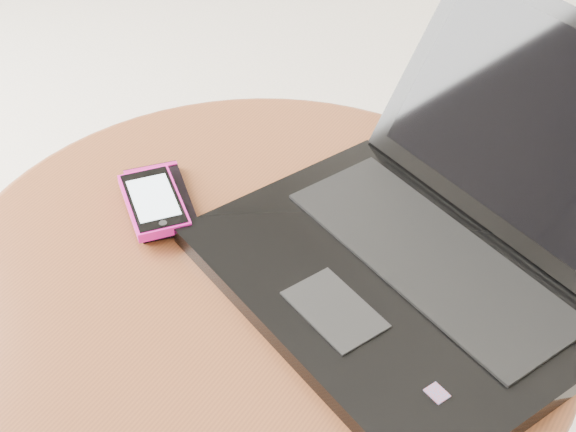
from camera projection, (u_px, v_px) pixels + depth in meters
The scene contains 4 objects.
table at pixel (261, 343), 0.98m from camera, with size 0.69×0.69×0.55m.
laptop at pixel (435, 240), 0.88m from camera, with size 0.51×0.52×0.23m.
phone_black at pixel (160, 200), 0.99m from camera, with size 0.14×0.13×0.01m.
phone_pink at pixel (154, 202), 0.97m from camera, with size 0.12×0.11×0.01m.
Camera 1 is at (0.40, -0.55, 1.18)m, focal length 53.45 mm.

